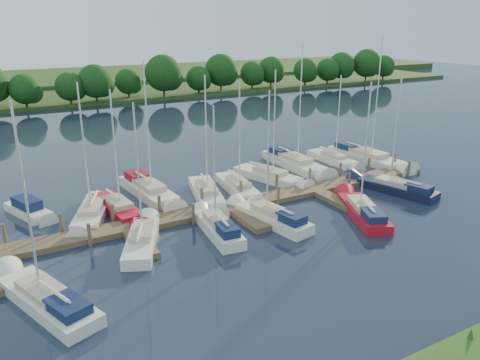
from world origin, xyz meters
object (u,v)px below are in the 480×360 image
motorboat (29,211)px  sailboat_s_2 (218,229)px  dock (234,209)px  sailboat_n_5 (207,195)px

motorboat → sailboat_s_2: sailboat_s_2 is taller
dock → sailboat_n_5: bearing=99.2°
motorboat → sailboat_s_2: size_ratio=0.59×
motorboat → sailboat_n_5: (13.07, -3.20, -0.07)m
dock → sailboat_n_5: size_ratio=3.85×
sailboat_s_2 → dock: bearing=51.7°
dock → motorboat: size_ratio=7.41×
sailboat_n_5 → sailboat_s_2: 6.76m
sailboat_n_5 → sailboat_s_2: (-2.20, -6.39, 0.06)m
sailboat_s_2 → motorboat: bearing=144.7°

